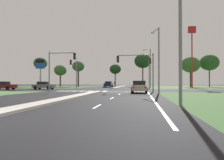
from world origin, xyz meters
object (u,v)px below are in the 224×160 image
Objects in this scene: traffic_signal_near_right at (139,65)px; treeline_second at (60,70)px; fastfood_pole_sign at (192,44)px; treeline_fifth at (143,61)px; treeline_fourth at (115,69)px; treeline_seventh at (209,63)px; traffic_signal_far_right at (150,68)px; car_maroon_third at (3,85)px; pedestrian_at_median at (115,83)px; fuel_price_totem at (40,67)px; car_grey_near at (44,85)px; traffic_signal_far_left at (74,69)px; treeline_third at (78,67)px; traffic_signal_near_left at (59,64)px; car_navy_second at (109,84)px; car_beige_fourth at (139,87)px; treeline_sixth at (191,65)px; street_lamp_near at (181,13)px; street_lamp_second at (158,56)px; treeline_near at (40,63)px; street_lamp_third at (150,66)px.

treeline_second reaches higher than traffic_signal_near_right.
fastfood_pole_sign is 1.43× the size of treeline_fifth.
treeline_seventh is at bearing -0.89° from treeline_fourth.
car_maroon_third is at bearing -167.47° from traffic_signal_far_right.
traffic_signal_far_right is 11.07m from pedestrian_at_median.
treeline_fourth reaches higher than pedestrian_at_median.
fastfood_pole_sign is at bearing 21.28° from fuel_price_totem.
car_grey_near is 0.69× the size of traffic_signal_far_left.
car_grey_near is at bearing -125.26° from treeline_fifth.
treeline_fourth reaches higher than car_grey_near.
treeline_second is at bearing 155.42° from treeline_third.
traffic_signal_near_left is (-13.74, -11.40, -0.05)m from traffic_signal_far_right.
car_navy_second is 30.58m from treeline_seventh.
fastfood_pole_sign reaches higher than pedestrian_at_median.
car_beige_fourth is 0.63× the size of treeline_second.
traffic_signal_near_left reaches higher than car_maroon_third.
traffic_signal_near_left is 0.68× the size of treeline_sixth.
street_lamp_near reaches higher than car_beige_fourth.
fastfood_pole_sign reaches higher than street_lamp_second.
fastfood_pole_sign is at bearing 113.61° from car_maroon_third.
fuel_price_totem is (-11.33, -14.87, 3.47)m from car_navy_second.
treeline_second is (-13.98, 35.47, 1.21)m from traffic_signal_near_left.
treeline_near reaches higher than car_maroon_third.
fastfood_pole_sign reaches higher than treeline_seventh.
traffic_signal_far_right is 0.65× the size of street_lamp_third.
pedestrian_at_median is (-8.25, 35.81, -4.15)m from street_lamp_near.
treeline_seventh reaches higher than car_beige_fourth.
traffic_signal_near_right is 11.79m from traffic_signal_near_left.
fastfood_pole_sign reaches higher than traffic_signal_far_left.
street_lamp_second is at bearing -74.83° from treeline_fourth.
pedestrian_at_median is 31.56m from treeline_near.
treeline_second is 45.89m from treeline_seventh.
treeline_seventh is at bearing -1.38° from treeline_second.
car_grey_near is at bearing 152.55° from street_lamp_second.
treeline_near reaches higher than traffic_signal_far_left.
treeline_second is (-25.82, 37.92, 4.46)m from car_beige_fourth.
fastfood_pole_sign is 2.49× the size of fuel_price_totem.
car_navy_second is at bearing 81.25° from traffic_signal_near_left.
traffic_signal_near_left is at bearing -82.97° from traffic_signal_far_left.
traffic_signal_near_right is 20.54m from street_lamp_third.
fastfood_pole_sign is (30.51, 13.11, 9.61)m from car_grey_near.
treeline_sixth is at bearing -160.28° from treeline_seventh.
treeline_third is (-5.46, 20.38, 2.12)m from traffic_signal_far_left.
car_grey_near is 0.60× the size of treeline_fourth.
treeline_near reaches higher than treeline_second.
car_navy_second is at bearing 172.85° from fastfood_pole_sign.
traffic_signal_far_left is at bearing 118.65° from street_lamp_near.
fuel_price_totem is at bearing -76.31° from treeline_second.
car_grey_near is 3.78m from fuel_price_totem.
traffic_signal_far_right reaches higher than car_maroon_third.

